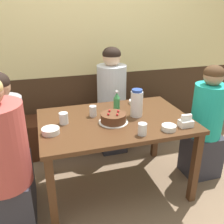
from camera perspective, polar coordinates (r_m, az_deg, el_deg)
The scene contains 18 objects.
ground_plane at distance 2.58m, azimuth 0.64°, elevation -16.37°, with size 12.00×12.00×0.00m, color #846B51.
back_wall at distance 3.04m, azimuth -5.41°, elevation 15.54°, with size 4.80×0.04×2.50m.
bench_seat at distance 3.14m, azimuth -3.89°, elevation -3.97°, with size 2.07×0.38×0.44m.
dining_table at distance 2.24m, azimuth 0.71°, elevation -3.71°, with size 1.32×0.87×0.72m.
birthday_cake at distance 2.12m, azimuth 0.31°, elevation -1.39°, with size 0.25×0.25×0.10m.
water_pitcher at distance 2.23m, azimuth 5.65°, elevation 2.04°, with size 0.11×0.11×0.25m.
soju_bottle at distance 2.30m, azimuth 1.08°, elevation 2.21°, with size 0.06×0.06×0.21m.
napkin_holder at distance 2.14m, azimuth 16.52°, elevation -2.24°, with size 0.11×0.08×0.11m.
bowl_soup_white at distance 2.56m, azimuth 5.37°, elevation 2.33°, with size 0.13×0.13×0.03m.
bowl_rice_small at distance 2.05m, azimuth 12.86°, elevation -3.50°, with size 0.12×0.12×0.04m.
bowl_side_dish at distance 2.00m, azimuth -13.84°, elevation -4.21°, with size 0.14×0.14×0.04m.
glass_water_tall at distance 2.14m, azimuth -10.99°, elevation -1.41°, with size 0.08×0.08×0.10m.
glass_tumbler_short at distance 1.93m, azimuth 6.95°, elevation -3.91°, with size 0.07×0.07×0.10m.
glass_shot_small at distance 2.25m, azimuth -4.38°, elevation 0.21°, with size 0.06×0.06×0.10m.
person_teal_shirt at distance 2.63m, azimuth 20.55°, elevation -3.34°, with size 0.34×0.30×1.16m.
person_pale_blue_shirt at distance 2.91m, azimuth -0.07°, elevation 2.06°, with size 0.33×0.34×1.24m.
person_grey_tee at distance 2.23m, azimuth -22.93°, elevation -7.03°, with size 0.34×0.34×1.20m.
person_dark_striped at distance 1.96m, azimuth -23.76°, elevation -10.57°, with size 0.39×0.39×1.24m.
Camera 1 is at (-0.60, -1.91, 1.63)m, focal length 40.00 mm.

